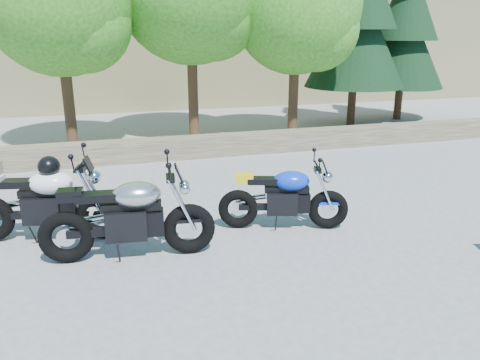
# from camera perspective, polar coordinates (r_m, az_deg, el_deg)

# --- Properties ---
(ground) EXTENTS (90.00, 90.00, 0.00)m
(ground) POSITION_cam_1_polar(r_m,az_deg,el_deg) (6.45, 0.87, -9.08)
(ground) COLOR gray
(ground) RESTS_ON ground
(stone_wall) EXTENTS (22.00, 0.55, 0.50)m
(stone_wall) POSITION_cam_1_polar(r_m,az_deg,el_deg) (11.45, -7.48, 3.91)
(stone_wall) COLOR brown
(stone_wall) RESTS_ON ground
(tree_decid_left) EXTENTS (3.67, 3.67, 5.62)m
(tree_decid_left) POSITION_cam_1_polar(r_m,az_deg,el_deg) (12.68, -20.85, 19.69)
(tree_decid_left) COLOR #382314
(tree_decid_left) RESTS_ON ground
(tree_decid_right) EXTENTS (3.54, 3.54, 5.41)m
(tree_decid_right) POSITION_cam_1_polar(r_m,az_deg,el_deg) (13.60, 7.41, 19.80)
(tree_decid_right) COLOR #382314
(tree_decid_right) RESTS_ON ground
(conifer_near) EXTENTS (3.17, 3.17, 7.06)m
(conifer_near) POSITION_cam_1_polar(r_m,az_deg,el_deg) (15.87, 14.24, 19.71)
(conifer_near) COLOR #382314
(conifer_near) RESTS_ON ground
(conifer_far) EXTENTS (2.82, 2.82, 6.27)m
(conifer_far) POSITION_cam_1_polar(r_m,az_deg,el_deg) (17.55, 19.59, 17.64)
(conifer_far) COLOR #382314
(conifer_far) RESTS_ON ground
(silver_bike) EXTENTS (2.31, 0.73, 1.16)m
(silver_bike) POSITION_cam_1_polar(r_m,az_deg,el_deg) (6.32, -13.36, -4.55)
(silver_bike) COLOR black
(silver_bike) RESTS_ON ground
(white_bike) EXTENTS (2.24, 0.80, 1.25)m
(white_bike) POSITION_cam_1_polar(r_m,az_deg,el_deg) (7.24, -22.89, -2.24)
(white_bike) COLOR black
(white_bike) RESTS_ON ground
(blue_bike) EXTENTS (1.94, 0.83, 1.00)m
(blue_bike) POSITION_cam_1_polar(r_m,az_deg,el_deg) (7.15, 5.42, -2.21)
(blue_bike) COLOR black
(blue_bike) RESTS_ON ground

